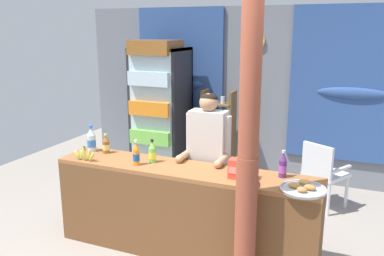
# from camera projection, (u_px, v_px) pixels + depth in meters

# --- Properties ---
(ground_plane) EXTENTS (7.86, 7.86, 0.00)m
(ground_plane) POSITION_uv_depth(u_px,v_px,m) (212.00, 224.00, 4.70)
(ground_plane) COLOR gray
(back_wall_curtained) EXTENTS (5.55, 0.22, 2.53)m
(back_wall_curtained) POSITION_uv_depth(u_px,v_px,m) (257.00, 92.00, 6.05)
(back_wall_curtained) COLOR slate
(back_wall_curtained) RESTS_ON ground
(stall_counter) EXTENTS (2.63, 0.50, 0.90)m
(stall_counter) POSITION_uv_depth(u_px,v_px,m) (180.00, 206.00, 3.91)
(stall_counter) COLOR #935B33
(stall_counter) RESTS_ON ground
(timber_post) EXTENTS (0.20, 0.18, 2.45)m
(timber_post) POSITION_uv_depth(u_px,v_px,m) (248.00, 163.00, 3.21)
(timber_post) COLOR brown
(timber_post) RESTS_ON ground
(drink_fridge) EXTENTS (0.75, 0.75, 2.05)m
(drink_fridge) POSITION_uv_depth(u_px,v_px,m) (160.00, 104.00, 6.00)
(drink_fridge) COLOR #232328
(drink_fridge) RESTS_ON ground
(bottle_shelf_rack) EXTENTS (0.48, 0.28, 1.33)m
(bottle_shelf_rack) POSITION_uv_depth(u_px,v_px,m) (218.00, 133.00, 6.06)
(bottle_shelf_rack) COLOR brown
(bottle_shelf_rack) RESTS_ON ground
(plastic_lawn_chair) EXTENTS (0.60, 0.60, 0.86)m
(plastic_lawn_chair) POSITION_uv_depth(u_px,v_px,m) (323.00, 171.00, 5.01)
(plastic_lawn_chair) COLOR silver
(plastic_lawn_chair) RESTS_ON ground
(shopkeeper) EXTENTS (0.49, 0.42, 1.58)m
(shopkeeper) POSITION_uv_depth(u_px,v_px,m) (208.00, 150.00, 4.20)
(shopkeeper) COLOR #28282D
(shopkeeper) RESTS_ON ground
(soda_bottle_water) EXTENTS (0.09, 0.09, 0.29)m
(soda_bottle_water) POSITION_uv_depth(u_px,v_px,m) (91.00, 140.00, 4.42)
(soda_bottle_water) COLOR silver
(soda_bottle_water) RESTS_ON stall_counter
(soda_bottle_orange_soda) EXTENTS (0.07, 0.07, 0.26)m
(soda_bottle_orange_soda) POSITION_uv_depth(u_px,v_px,m) (136.00, 154.00, 3.97)
(soda_bottle_orange_soda) COLOR orange
(soda_bottle_orange_soda) RESTS_ON stall_counter
(soda_bottle_iced_tea) EXTENTS (0.08, 0.08, 0.21)m
(soda_bottle_iced_tea) POSITION_uv_depth(u_px,v_px,m) (106.00, 145.00, 4.36)
(soda_bottle_iced_tea) COLOR brown
(soda_bottle_iced_tea) RESTS_ON stall_counter
(soda_bottle_lime_soda) EXTENTS (0.07, 0.07, 0.24)m
(soda_bottle_lime_soda) POSITION_uv_depth(u_px,v_px,m) (152.00, 153.00, 4.05)
(soda_bottle_lime_soda) COLOR #75C64C
(soda_bottle_lime_soda) RESTS_ON stall_counter
(soda_bottle_grape_soda) EXTENTS (0.07, 0.07, 0.25)m
(soda_bottle_grape_soda) POSITION_uv_depth(u_px,v_px,m) (283.00, 166.00, 3.64)
(soda_bottle_grape_soda) COLOR #56286B
(soda_bottle_grape_soda) RESTS_ON stall_counter
(snack_box_crackers) EXTENTS (0.21, 0.12, 0.18)m
(snack_box_crackers) POSITION_uv_depth(u_px,v_px,m) (241.00, 169.00, 3.62)
(snack_box_crackers) COLOR #E5422D
(snack_box_crackers) RESTS_ON stall_counter
(pastry_tray) EXTENTS (0.39, 0.39, 0.06)m
(pastry_tray) POSITION_uv_depth(u_px,v_px,m) (303.00, 188.00, 3.36)
(pastry_tray) COLOR #BCBCC1
(pastry_tray) RESTS_ON stall_counter
(banana_bunch) EXTENTS (0.26, 0.06, 0.16)m
(banana_bunch) POSITION_uv_depth(u_px,v_px,m) (84.00, 155.00, 4.12)
(banana_bunch) COLOR #CCC14C
(banana_bunch) RESTS_ON stall_counter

